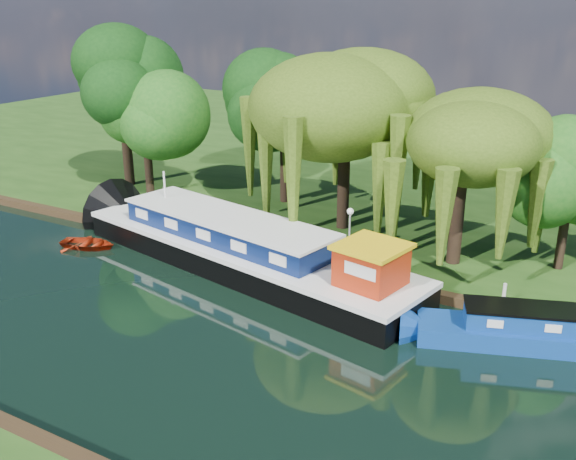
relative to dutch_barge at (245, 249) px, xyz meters
The scene contains 13 objects.
ground 7.99m from the dutch_barge, 61.30° to the right, with size 120.00×120.00×0.00m, color black.
far_bank 27.33m from the dutch_barge, 82.00° to the left, with size 120.00×52.00×0.45m, color #1B3D10.
dutch_barge is the anchor object (origin of this frame).
narrowboat 16.02m from the dutch_barge, ahead, with size 12.44×6.10×1.82m.
red_dinghy 9.67m from the dutch_barge, 168.84° to the right, with size 2.29×3.21×0.66m, color #9E240B.
willow_left 9.99m from the dutch_barge, 73.08° to the left, with size 8.22×8.22×9.85m.
willow_right 11.96m from the dutch_barge, 28.49° to the left, with size 6.53×6.53×7.95m.
tree_far_left 14.94m from the dutch_barge, 150.97° to the left, with size 5.08×5.08×8.19m.
tree_far_back 18.52m from the dutch_barge, 152.24° to the left, with size 6.05×6.05×10.18m.
tree_far_mid 12.02m from the dutch_barge, 108.53° to the left, with size 5.53×5.53×9.05m.
tree_far_right 16.44m from the dutch_barge, 26.08° to the left, with size 4.04×4.04×6.61m.
lamppost 5.74m from the dutch_barge, 39.55° to the left, with size 0.36×0.36×2.56m.
mooring_posts 3.61m from the dutch_barge, 23.76° to the left, with size 19.16×0.16×1.00m.
Camera 1 is at (13.34, -18.84, 13.35)m, focal length 40.00 mm.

